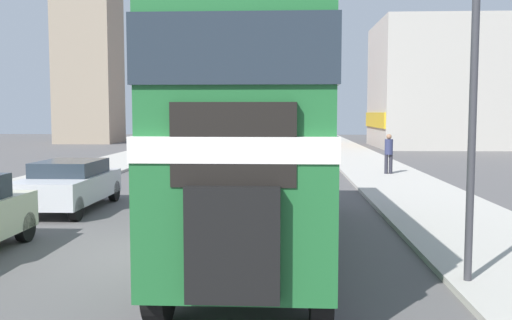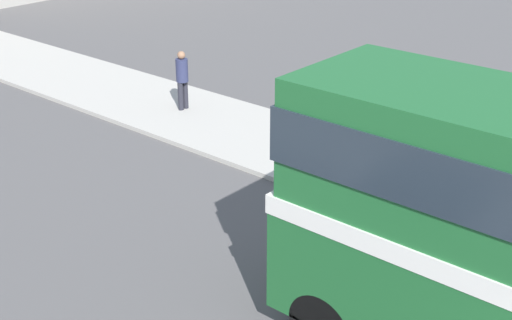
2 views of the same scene
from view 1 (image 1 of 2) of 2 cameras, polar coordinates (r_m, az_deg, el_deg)
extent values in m
plane|color=#565454|center=(11.47, -9.48, -9.19)|extent=(120.00, 120.00, 0.00)
cube|color=#B7B2A8|center=(12.01, 24.25, -8.63)|extent=(3.50, 120.00, 0.12)
cube|color=#1E602D|center=(11.50, 0.00, -2.22)|extent=(2.38, 10.08, 1.65)
cube|color=white|center=(11.42, 0.00, 2.66)|extent=(2.40, 10.13, 0.30)
cube|color=#1E602D|center=(11.43, 0.00, 7.94)|extent=(2.33, 9.88, 1.80)
cube|color=#232D38|center=(11.43, 0.00, 8.39)|extent=(2.40, 9.98, 0.81)
cube|color=black|center=(6.46, -2.37, -8.52)|extent=(1.07, 0.20, 1.32)
cube|color=black|center=(6.43, -2.28, 1.53)|extent=(1.43, 0.12, 0.96)
cylinder|color=black|center=(7.75, -9.57, -11.79)|extent=(0.28, 1.12, 1.12)
cylinder|color=black|center=(7.59, 6.47, -12.11)|extent=(0.28, 1.12, 1.12)
cylinder|color=black|center=(15.67, -3.09, -3.29)|extent=(0.28, 1.12, 1.12)
cylinder|color=black|center=(15.59, 4.63, -3.34)|extent=(0.28, 1.12, 1.12)
cube|color=red|center=(47.56, 2.74, 3.05)|extent=(2.55, 10.94, 1.57)
cube|color=white|center=(47.54, 2.75, 4.16)|extent=(2.57, 10.99, 0.29)
cube|color=red|center=(47.54, 2.75, 5.37)|extent=(2.50, 10.72, 1.71)
cube|color=#232D38|center=(47.54, 2.75, 5.47)|extent=(2.57, 10.83, 0.77)
cube|color=black|center=(42.00, 2.72, 2.71)|extent=(1.15, 0.20, 1.25)
cube|color=black|center=(42.12, 2.72, 4.16)|extent=(1.53, 0.12, 0.91)
cylinder|color=black|center=(43.04, 1.21, 1.86)|extent=(0.28, 1.12, 1.12)
cylinder|color=black|center=(43.03, 4.23, 1.85)|extent=(0.28, 1.12, 1.12)
cylinder|color=black|center=(52.07, 1.51, 2.37)|extent=(0.28, 1.12, 1.12)
cylinder|color=black|center=(52.06, 4.01, 2.36)|extent=(0.28, 1.12, 1.12)
cylinder|color=black|center=(13.21, -22.09, -6.21)|extent=(0.20, 0.64, 0.64)
cube|color=silver|center=(16.97, -18.24, -2.64)|extent=(1.81, 4.14, 0.70)
cube|color=#232D38|center=(17.07, -18.08, -0.73)|extent=(1.60, 2.15, 0.41)
cylinder|color=black|center=(15.87, -23.05, -4.44)|extent=(0.20, 0.64, 0.64)
cylinder|color=black|center=(15.23, -17.57, -4.65)|extent=(0.20, 0.64, 0.64)
cylinder|color=black|center=(18.81, -18.72, -2.92)|extent=(0.20, 0.64, 0.64)
cylinder|color=black|center=(18.27, -14.01, -3.02)|extent=(0.20, 0.64, 0.64)
cylinder|color=#282833|center=(25.17, 12.89, -0.40)|extent=(0.16, 0.16, 0.83)
cylinder|color=#282833|center=(25.20, 13.32, -0.40)|extent=(0.16, 0.16, 0.83)
cylinder|color=navy|center=(25.13, 13.14, 1.29)|extent=(0.35, 0.35, 0.66)
sphere|color=#9E7051|center=(25.11, 13.16, 2.30)|extent=(0.22, 0.22, 0.22)
cylinder|color=#38383D|center=(9.40, 20.88, 5.15)|extent=(0.12, 0.12, 5.50)
cube|color=#B2ADA3|center=(49.30, 23.89, 6.88)|extent=(20.53, 9.82, 9.81)
cube|color=gold|center=(46.60, 11.80, 3.95)|extent=(0.12, 9.33, 1.18)
camera|label=2|loc=(14.56, -38.59, 21.75)|focal=50.00mm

